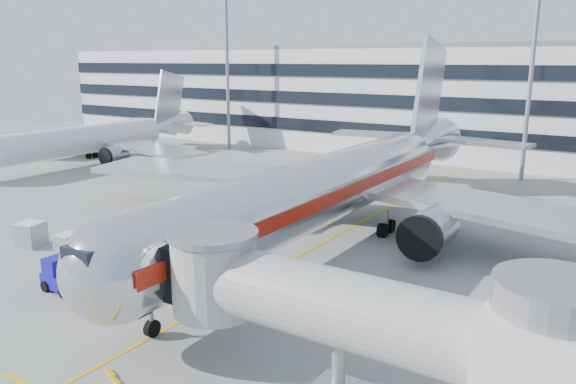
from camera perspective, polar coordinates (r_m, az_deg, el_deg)
The scene contains 14 objects.
ground at distance 35.29m, azimuth -4.09°, elevation -9.32°, with size 180.00×180.00×0.00m, color gray.
lead_in_line at distance 43.18m, azimuth 3.90°, elevation -5.01°, with size 0.25×70.00×0.01m, color #DFAC0B.
main_jet at distance 43.52m, azimuth 5.09°, elevation 0.90°, with size 50.95×48.70×16.06m.
jet_bridge at distance 21.75m, azimuth 9.30°, elevation -13.35°, with size 17.80×4.50×7.00m.
terminal at distance 86.38m, azimuth 19.78°, elevation 8.74°, with size 150.00×24.25×15.60m.
light_mast_west at distance 87.23m, azimuth -6.22°, elevation 14.13°, with size 2.40×1.20×25.45m.
light_mast_centre at distance 68.97m, azimuth 23.71°, elevation 13.34°, with size 2.40×1.20×25.45m.
second_jet at distance 80.25m, azimuth -19.34°, elevation 5.15°, with size 38.21×36.52×12.04m.
belt_loader at distance 41.84m, azimuth -9.72°, elevation -4.77°, with size 5.28×2.33×2.48m.
baggage_tug at distance 36.64m, azimuth -21.94°, elevation -7.95°, with size 2.69×1.74×2.01m.
cargo_container_left at distance 45.90m, azimuth -24.67°, elevation -3.92°, with size 2.05×2.05×1.82m.
cargo_container_right at distance 47.56m, azimuth -15.85°, elevation -2.83°, with size 1.62×1.62×1.48m.
cargo_container_front at distance 43.09m, azimuth -21.48°, elevation -4.93°, with size 1.51×1.51×1.49m.
ramp_worker at distance 40.92m, azimuth -20.71°, elevation -5.49°, with size 0.71×0.47×1.94m, color #A3EE19.
Camera 1 is at (19.67, -25.96, 13.58)m, focal length 35.00 mm.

